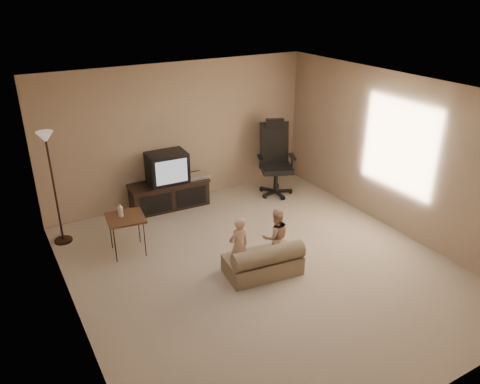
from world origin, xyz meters
The scene contains 9 objects.
floor centered at (0.00, 0.00, 0.00)m, with size 5.50×5.50×0.00m, color #C1AF99.
room_shell centered at (0.00, 0.00, 1.52)m, with size 5.50×5.50×5.50m.
tv_stand centered at (-0.37, 2.49, 0.43)m, with size 1.45×0.60×1.02m.
office_chair centered at (1.62, 2.07, 0.51)m, with size 0.85×0.87×1.41m.
side_table centered at (-1.51, 1.35, 0.57)m, with size 0.60×0.60×0.80m.
floor_lamp centered at (-2.30, 2.17, 1.30)m, with size 0.28×0.28×1.78m.
child_sofa centered at (-0.07, -0.17, 0.20)m, with size 1.09×0.70×0.50m.
toddler_left centered at (-0.36, 0.02, 0.44)m, with size 0.32×0.23×0.87m, color #DFB08B.
toddler_right centered at (0.23, -0.01, 0.43)m, with size 0.42×0.23×0.86m, color #DFB08B.
Camera 1 is at (-3.09, -4.74, 3.72)m, focal length 35.00 mm.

